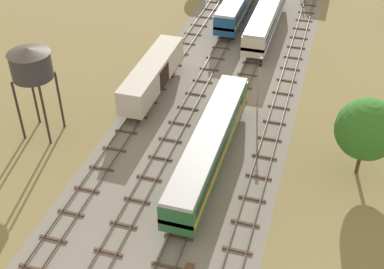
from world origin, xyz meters
name	(u,v)px	position (x,y,z in m)	size (l,w,h in m)	color
ground_plane	(244,39)	(0.00, 56.00, 0.00)	(480.00, 480.00, 0.00)	olive
ballast_bed	(244,39)	(0.00, 56.00, 0.00)	(18.23, 176.00, 0.01)	gray
track_far_left	(196,29)	(-7.12, 57.00, 0.14)	(2.40, 126.00, 0.29)	#47382D
track_left	(229,33)	(-2.37, 57.00, 0.14)	(2.40, 126.00, 0.29)	#47382D
track_centre_left	(263,38)	(2.37, 57.00, 0.14)	(2.40, 126.00, 0.29)	#47382D
track_centre	(298,42)	(7.12, 57.00, 0.14)	(2.40, 126.00, 0.29)	#47382D
diesel_railcar_centre_left_nearest	(210,144)	(2.37, 28.78, 2.60)	(2.96, 20.50, 3.80)	#286638
freight_boxcar_far_left_near	(152,74)	(-7.11, 39.53, 2.45)	(2.87, 14.00, 3.60)	beige
diesel_railcar_centre_left_mid	(267,15)	(2.37, 58.88, 2.60)	(2.96, 20.50, 3.80)	beige
water_tower	(31,64)	(-15.08, 29.17, 7.84)	(4.04, 4.04, 9.48)	#2D2826
signal_post_mid	(260,76)	(4.74, 40.33, 3.67)	(0.28, 0.47, 5.82)	gray
lineside_tree_0	(367,129)	(15.60, 31.74, 4.93)	(5.57, 5.57, 7.72)	#4C331E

